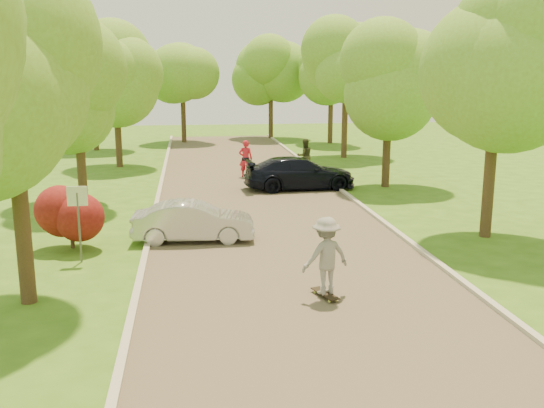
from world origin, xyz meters
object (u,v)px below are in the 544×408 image
longboard (325,294)px  skateboarder (326,256)px  street_sign (78,208)px  person_striped (246,159)px  dark_sedan (300,173)px  person_olive (305,156)px  silver_sedan (194,222)px

longboard → skateboarder: skateboarder is taller
street_sign → skateboarder: bearing=-30.7°
longboard → person_striped: 17.25m
dark_sedan → person_olive: size_ratio=2.83×
person_olive → street_sign: bearing=47.7°
silver_sedan → dark_sedan: size_ratio=0.75×
silver_sedan → person_striped: (2.79, 11.76, 0.32)m
skateboarder → person_striped: bearing=-107.3°
longboard → person_olive: size_ratio=0.55×
street_sign → silver_sedan: bearing=29.3°
dark_sedan → longboard: bearing=168.5°
person_olive → longboard: bearing=70.6°
silver_sedan → person_striped: 12.09m
dark_sedan → person_olive: person_olive is taller
street_sign → longboard: size_ratio=2.22×
street_sign → silver_sedan: (3.18, 1.78, -0.93)m
dark_sedan → skateboarder: 13.79m
longboard → person_striped: bearing=-107.3°
dark_sedan → person_striped: bearing=27.3°
skateboarder → street_sign: bearing=-48.8°
longboard → skateboarder: (-0.00, -0.00, 0.94)m
street_sign → person_olive: size_ratio=1.21×
silver_sedan → longboard: size_ratio=3.89×
person_striped → person_olive: (3.26, 1.00, -0.05)m
dark_sedan → person_olive: bearing=-17.4°
skateboarder → person_striped: (-0.23, 17.22, -0.09)m
skateboarder → person_striped: size_ratio=0.97×
longboard → person_striped: person_striped is taller
street_sign → dark_sedan: bearing=50.9°
person_olive → dark_sedan: bearing=66.2°
silver_sedan → skateboarder: bearing=-147.6°
street_sign → longboard: 7.35m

